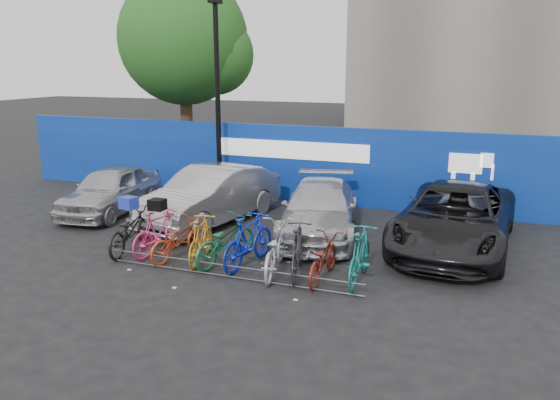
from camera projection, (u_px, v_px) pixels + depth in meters
The scene contains 21 objects.
ground at pixel (241, 269), 11.64m from camera, with size 100.00×100.00×0.00m, color black.
hoarding at pixel (322, 166), 16.79m from camera, with size 22.00×0.18×2.40m.
tree at pixel (189, 43), 21.85m from camera, with size 5.40×5.20×7.80m.
lamppost at pixel (218, 96), 16.84m from camera, with size 0.25×0.50×6.11m.
bike_rack at pixel (229, 271), 11.06m from camera, with size 5.60×0.03×0.30m.
car_0 at pixel (111, 190), 15.90m from camera, with size 1.61×4.00×1.36m, color #ADADB1.
car_1 at pixel (211, 195), 14.86m from camera, with size 1.63×4.67×1.54m, color #9D9DA1.
car_2 at pixel (320, 209), 13.86m from camera, with size 1.84×4.54×1.32m, color #B5B3B9.
car_3 at pixel (455, 218), 12.76m from camera, with size 2.46×5.33×1.48m, color black.
bike_0 at pixel (130, 230), 12.62m from camera, with size 0.68×1.96×1.03m, color black.
bike_1 at pixel (159, 232), 12.45m from camera, with size 0.49×1.73×1.04m, color #E93578.
bike_2 at pixel (178, 239), 12.16m from camera, with size 0.60×1.72×0.90m, color #B53E1A.
bike_3 at pixel (201, 240), 11.94m from camera, with size 0.48×1.69×1.02m, color orange.
bike_4 at pixel (225, 240), 11.88m from camera, with size 0.68×1.95×1.02m, color #166537.
bike_5 at pixel (248, 241), 11.67m from camera, with size 0.54×1.90×1.14m, color #0E21C6.
bike_6 at pixel (274, 249), 11.28m from camera, with size 0.70×2.00×1.05m, color #AEAFB6.
bike_7 at pixel (297, 250), 11.14m from camera, with size 0.51×1.81×1.09m, color #28282B.
bike_8 at pixel (323, 259), 10.94m from camera, with size 0.60×1.73×0.91m, color maroon.
bike_9 at pixel (360, 255), 10.82m from camera, with size 0.52×1.85×1.11m, color #1B7E7A.
cargo_crate at pixel (128, 203), 12.46m from camera, with size 0.38×0.29×0.27m, color #2034B1.
cargo_topcase at pixel (157, 205), 12.29m from camera, with size 0.34×0.31×0.25m, color black.
Camera 1 is at (4.61, -9.95, 4.25)m, focal length 35.00 mm.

